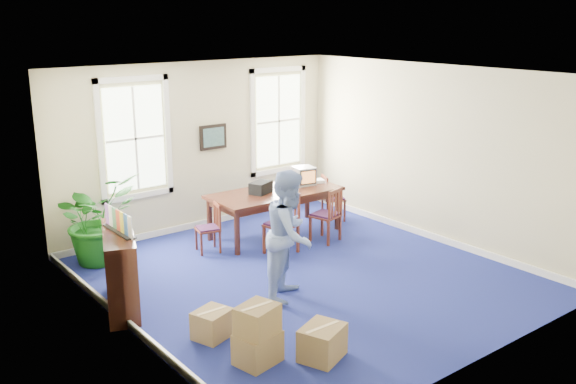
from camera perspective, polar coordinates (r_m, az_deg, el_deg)
floor at (r=10.30m, az=1.63°, el=-7.51°), size 6.50×6.50×0.00m
ceiling at (r=9.52m, az=1.78°, el=10.51°), size 6.50×6.50×0.00m
wall_back at (r=12.40m, az=-7.95°, el=4.06°), size 6.50×0.00×6.50m
wall_front at (r=7.68m, az=17.41°, el=-3.65°), size 6.50×0.00×6.50m
wall_left at (r=8.27m, az=-14.52°, el=-2.07°), size 0.00×6.50×6.50m
wall_right at (r=11.88m, az=12.93°, el=3.32°), size 0.00×6.50×6.50m
baseboard_back at (r=12.76m, az=-7.63°, el=-2.75°), size 6.00×0.04×0.12m
baseboard_left at (r=8.86m, az=-13.66°, el=-11.58°), size 0.04×6.50×0.12m
baseboard_right at (r=12.27m, az=12.41°, el=-3.74°), size 0.04×6.50×0.12m
window_left at (r=11.74m, az=-13.46°, el=4.64°), size 1.40×0.12×2.20m
window_right at (r=13.36m, az=-0.87°, el=6.34°), size 1.40×0.12×2.20m
wall_picture at (r=12.48m, az=-6.67°, el=4.88°), size 0.58×0.06×0.48m
conference_table at (r=12.07m, az=-1.15°, el=-1.87°), size 2.52×1.18×0.85m
crt_tv at (r=12.38m, az=1.40°, el=1.47°), size 0.45×0.48×0.35m
game_console at (r=12.59m, az=2.76°, el=1.01°), size 0.25×0.28×0.06m
equipment_bag at (r=11.80m, az=-2.43°, el=0.41°), size 0.50×0.42×0.21m
chair_near_left at (r=11.09m, az=-0.62°, el=-2.83°), size 0.58×0.58×1.08m
chair_near_right at (r=11.72m, az=3.35°, el=-2.00°), size 0.56×0.56×1.02m
chair_end_left at (r=11.29m, az=-7.16°, el=-3.21°), size 0.47×0.47×0.86m
chair_end_right at (r=12.96m, az=4.07°, el=-0.51°), size 0.55×0.55×0.93m
man at (r=9.31m, az=0.19°, el=-3.78°), size 1.18×1.13×1.91m
credenza at (r=9.39m, az=-14.66°, el=-6.65°), size 0.91×1.49×1.13m
brochure_rack at (r=9.15m, az=-14.86°, el=-2.33°), size 0.33×0.79×0.34m
potted_plant at (r=11.12m, az=-16.65°, el=-2.30°), size 1.65×1.54×1.50m
cardboard_boxes at (r=7.95m, az=-1.97°, el=-11.75°), size 1.69×1.69×0.78m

